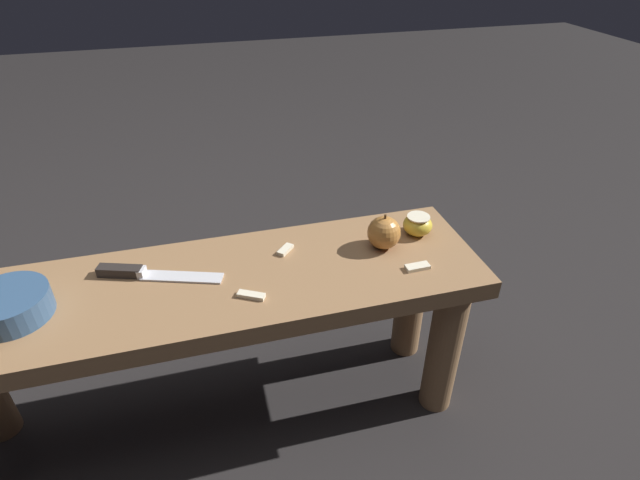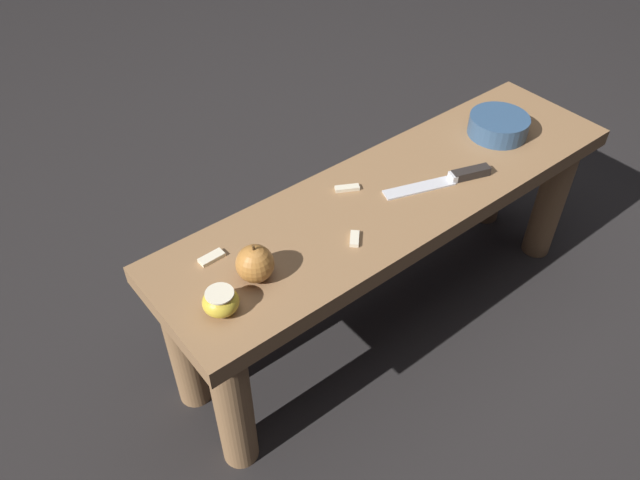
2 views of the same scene
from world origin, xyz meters
TOP-DOWN VIEW (x-y plane):
  - ground_plane at (0.00, 0.00)m, footprint 8.00×8.00m
  - wooden_bench at (0.00, 0.00)m, footprint 1.12×0.31m
  - knife at (-0.12, 0.05)m, footprint 0.24×0.11m
  - apple_whole at (0.38, 0.02)m, footprint 0.07×0.07m
  - apple_cut at (0.47, 0.05)m, footprint 0.06×0.06m
  - apple_slice_near_knife at (0.42, -0.07)m, footprint 0.05×0.02m
  - apple_slice_center at (0.17, 0.06)m, footprint 0.04×0.04m
  - apple_slice_near_bowl at (0.08, -0.07)m, footprint 0.05×0.04m
  - bowl at (-0.34, -0.01)m, footprint 0.14×0.14m

SIDE VIEW (x-z plane):
  - ground_plane at x=0.00m, z-range 0.00..0.00m
  - wooden_bench at x=0.00m, z-range 0.11..0.51m
  - apple_slice_near_knife at x=0.42m, z-range 0.40..0.41m
  - apple_slice_near_bowl at x=0.08m, z-range 0.40..0.41m
  - apple_slice_center at x=0.17m, z-range 0.40..0.41m
  - knife at x=-0.12m, z-range 0.40..0.42m
  - apple_cut at x=0.47m, z-range 0.40..0.45m
  - bowl at x=-0.34m, z-range 0.40..0.45m
  - apple_whole at x=0.38m, z-range 0.40..0.48m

